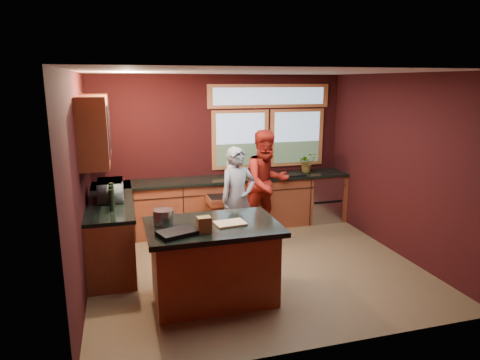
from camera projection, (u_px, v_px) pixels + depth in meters
name	position (u px, v px, depth m)	size (l,w,h in m)	color
floor	(255.00, 266.00, 6.11)	(4.50, 4.50, 0.00)	brown
room_shell	(207.00, 140.00, 5.85)	(4.52, 4.02, 2.71)	black
back_counter	(237.00, 202.00, 7.65)	(4.50, 0.64, 0.93)	maroon
left_counter	(111.00, 229.00, 6.28)	(0.64, 2.30, 0.93)	maroon
island	(213.00, 261.00, 5.12)	(1.55, 1.05, 0.95)	maroon
person_grey	(238.00, 199.00, 6.59)	(0.59, 0.39, 1.61)	slate
person_red	(266.00, 183.00, 7.24)	(0.87, 0.68, 1.80)	maroon
microwave	(111.00, 190.00, 6.05)	(0.52, 0.35, 0.29)	#999999
potted_plant	(307.00, 162.00, 7.92)	(0.33, 0.28, 0.36)	#999999
paper_towel	(230.00, 170.00, 7.48)	(0.12, 0.12, 0.28)	white
cutting_board	(230.00, 223.00, 5.02)	(0.35, 0.25, 0.02)	tan
stock_pot	(164.00, 217.00, 4.99)	(0.24, 0.24, 0.18)	#A9A9AD
paper_bag	(204.00, 225.00, 4.72)	(0.15, 0.12, 0.18)	brown
black_tray	(177.00, 233.00, 4.65)	(0.40, 0.28, 0.05)	black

